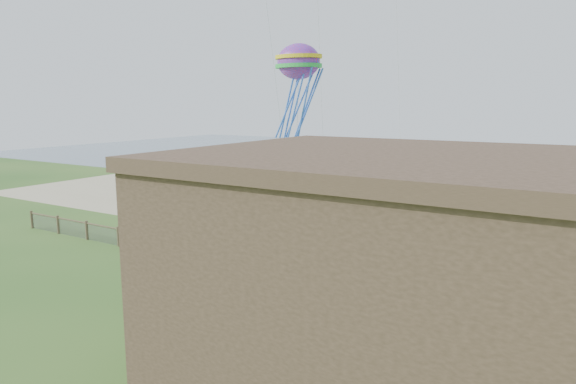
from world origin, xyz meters
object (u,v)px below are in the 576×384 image
(motel, at_px, (456,298))
(octopus_kite, at_px, (298,89))
(chainlink_fence, at_px, (235,261))
(picnic_table, at_px, (307,287))

(motel, height_order, octopus_kite, octopus_kite)
(motel, relative_size, octopus_kite, 2.25)
(chainlink_fence, bearing_deg, octopus_kite, 96.96)
(motel, bearing_deg, picnic_table, 143.19)
(chainlink_fence, bearing_deg, motel, -28.30)
(motel, bearing_deg, octopus_kite, 132.45)
(chainlink_fence, relative_size, picnic_table, 21.13)
(picnic_table, xyz_separation_m, octopus_kite, (-6.00, 9.32, 9.30))
(chainlink_fence, xyz_separation_m, octopus_kite, (-1.02, 8.32, 9.11))
(picnic_table, bearing_deg, chainlink_fence, 161.85)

